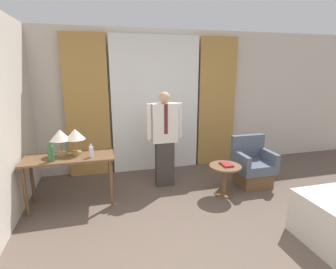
{
  "coord_description": "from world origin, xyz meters",
  "views": [
    {
      "loc": [
        -1.05,
        -1.93,
        1.97
      ],
      "look_at": [
        -0.01,
        2.04,
        0.94
      ],
      "focal_mm": 28.0,
      "sensor_mm": 36.0,
      "label": 1
    }
  ],
  "objects_px": {
    "desk": "(70,164)",
    "table_lamp_left": "(60,136)",
    "armchair": "(252,167)",
    "bottle_by_lamp": "(51,154)",
    "person": "(165,136)",
    "book": "(226,164)",
    "bottle_near_edge": "(91,152)",
    "side_table": "(225,175)",
    "table_lamp_right": "(75,135)"
  },
  "relations": [
    {
      "from": "desk",
      "to": "table_lamp_left",
      "type": "height_order",
      "value": "table_lamp_left"
    },
    {
      "from": "armchair",
      "to": "table_lamp_left",
      "type": "bearing_deg",
      "value": 176.8
    },
    {
      "from": "desk",
      "to": "bottle_by_lamp",
      "type": "xyz_separation_m",
      "value": [
        -0.2,
        -0.15,
        0.22
      ]
    },
    {
      "from": "bottle_by_lamp",
      "to": "person",
      "type": "distance_m",
      "value": 1.76
    },
    {
      "from": "bottle_by_lamp",
      "to": "book",
      "type": "height_order",
      "value": "bottle_by_lamp"
    },
    {
      "from": "bottle_near_edge",
      "to": "armchair",
      "type": "distance_m",
      "value": 2.7
    },
    {
      "from": "side_table",
      "to": "table_lamp_right",
      "type": "bearing_deg",
      "value": 169.21
    },
    {
      "from": "side_table",
      "to": "book",
      "type": "xyz_separation_m",
      "value": [
        0.02,
        0.01,
        0.18
      ]
    },
    {
      "from": "side_table",
      "to": "book",
      "type": "height_order",
      "value": "book"
    },
    {
      "from": "bottle_near_edge",
      "to": "book",
      "type": "height_order",
      "value": "bottle_near_edge"
    },
    {
      "from": "bottle_near_edge",
      "to": "armchair",
      "type": "relative_size",
      "value": 0.23
    },
    {
      "from": "desk",
      "to": "book",
      "type": "xyz_separation_m",
      "value": [
        2.34,
        -0.31,
        -0.11
      ]
    },
    {
      "from": "bottle_by_lamp",
      "to": "side_table",
      "type": "height_order",
      "value": "bottle_by_lamp"
    },
    {
      "from": "side_table",
      "to": "desk",
      "type": "bearing_deg",
      "value": 172.14
    },
    {
      "from": "bottle_near_edge",
      "to": "armchair",
      "type": "height_order",
      "value": "bottle_near_edge"
    },
    {
      "from": "person",
      "to": "book",
      "type": "xyz_separation_m",
      "value": [
        0.85,
        -0.61,
        -0.36
      ]
    },
    {
      "from": "bottle_near_edge",
      "to": "bottle_by_lamp",
      "type": "bearing_deg",
      "value": -174.72
    },
    {
      "from": "side_table",
      "to": "bottle_near_edge",
      "type": "bearing_deg",
      "value": 173.65
    },
    {
      "from": "desk",
      "to": "bottle_near_edge",
      "type": "distance_m",
      "value": 0.39
    },
    {
      "from": "desk",
      "to": "table_lamp_right",
      "type": "height_order",
      "value": "table_lamp_right"
    },
    {
      "from": "desk",
      "to": "person",
      "type": "distance_m",
      "value": 1.54
    },
    {
      "from": "bottle_near_edge",
      "to": "table_lamp_right",
      "type": "bearing_deg",
      "value": 137.25
    },
    {
      "from": "bottle_near_edge",
      "to": "table_lamp_left",
      "type": "bearing_deg",
      "value": 154.63
    },
    {
      "from": "table_lamp_left",
      "to": "bottle_near_edge",
      "type": "bearing_deg",
      "value": -25.37
    },
    {
      "from": "armchair",
      "to": "side_table",
      "type": "distance_m",
      "value": 0.69
    },
    {
      "from": "bottle_near_edge",
      "to": "armchair",
      "type": "bearing_deg",
      "value": 0.6
    },
    {
      "from": "desk",
      "to": "armchair",
      "type": "relative_size",
      "value": 1.49
    },
    {
      "from": "book",
      "to": "table_lamp_left",
      "type": "bearing_deg",
      "value": 170.31
    },
    {
      "from": "person",
      "to": "table_lamp_left",
      "type": "bearing_deg",
      "value": -172.94
    },
    {
      "from": "table_lamp_left",
      "to": "bottle_near_edge",
      "type": "height_order",
      "value": "table_lamp_left"
    },
    {
      "from": "table_lamp_left",
      "to": "side_table",
      "type": "height_order",
      "value": "table_lamp_left"
    },
    {
      "from": "desk",
      "to": "book",
      "type": "distance_m",
      "value": 2.36
    },
    {
      "from": "table_lamp_left",
      "to": "person",
      "type": "relative_size",
      "value": 0.24
    },
    {
      "from": "table_lamp_left",
      "to": "bottle_near_edge",
      "type": "distance_m",
      "value": 0.51
    },
    {
      "from": "table_lamp_right",
      "to": "person",
      "type": "xyz_separation_m",
      "value": [
        1.39,
        0.2,
        -0.15
      ]
    },
    {
      "from": "table_lamp_left",
      "to": "table_lamp_right",
      "type": "distance_m",
      "value": 0.2
    },
    {
      "from": "table_lamp_right",
      "to": "bottle_near_edge",
      "type": "height_order",
      "value": "table_lamp_right"
    },
    {
      "from": "side_table",
      "to": "table_lamp_left",
      "type": "bearing_deg",
      "value": 170.11
    },
    {
      "from": "bottle_by_lamp",
      "to": "bottle_near_edge",
      "type": "bearing_deg",
      "value": 5.28
    },
    {
      "from": "bottle_near_edge",
      "to": "book",
      "type": "xyz_separation_m",
      "value": [
        2.02,
        -0.22,
        -0.31
      ]
    },
    {
      "from": "armchair",
      "to": "side_table",
      "type": "bearing_deg",
      "value": -158.83
    },
    {
      "from": "table_lamp_left",
      "to": "table_lamp_right",
      "type": "relative_size",
      "value": 1.0
    },
    {
      "from": "person",
      "to": "armchair",
      "type": "relative_size",
      "value": 1.91
    },
    {
      "from": "person",
      "to": "armchair",
      "type": "height_order",
      "value": "person"
    },
    {
      "from": "bottle_near_edge",
      "to": "bottle_by_lamp",
      "type": "relative_size",
      "value": 0.72
    },
    {
      "from": "table_lamp_right",
      "to": "bottle_by_lamp",
      "type": "relative_size",
      "value": 1.42
    },
    {
      "from": "book",
      "to": "table_lamp_right",
      "type": "bearing_deg",
      "value": 169.44
    },
    {
      "from": "table_lamp_right",
      "to": "bottle_by_lamp",
      "type": "xyz_separation_m",
      "value": [
        -0.31,
        -0.25,
        -0.17
      ]
    },
    {
      "from": "person",
      "to": "book",
      "type": "relative_size",
      "value": 7.11
    },
    {
      "from": "armchair",
      "to": "side_table",
      "type": "xyz_separation_m",
      "value": [
        -0.65,
        -0.25,
        0.02
      ]
    }
  ]
}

